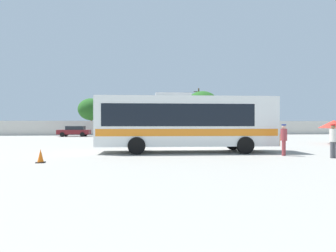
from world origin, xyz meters
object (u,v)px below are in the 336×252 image
(attendant_by_bus_door, at_px, (284,138))
(parked_car_leftmost_maroon, at_px, (74,131))
(vendor_umbrella_near_gate_red, at_px, (334,124))
(roadside_tree_left, at_px, (91,109))
(parked_car_third_red, at_px, (160,131))
(parked_car_rightmost_white, at_px, (207,130))
(parked_car_second_maroon, at_px, (116,131))
(roadside_tree_midright, at_px, (202,105))
(utility_pole_near, at_px, (199,110))
(traffic_cone_on_apron, at_px, (41,156))
(coach_bus_white_orange, at_px, (184,121))
(passenger_waiting_on_apron, at_px, (333,139))
(roadside_tree_right, at_px, (247,108))
(roadside_tree_midleft, at_px, (160,108))

(attendant_by_bus_door, distance_m, parked_car_leftmost_maroon, 30.77)
(vendor_umbrella_near_gate_red, height_order, roadside_tree_left, roadside_tree_left)
(parked_car_third_red, xyz_separation_m, parked_car_rightmost_white, (7.23, 0.31, -0.00))
(parked_car_second_maroon, relative_size, roadside_tree_midright, 0.59)
(parked_car_leftmost_maroon, relative_size, utility_pole_near, 0.55)
(attendant_by_bus_door, bearing_deg, traffic_cone_on_apron, -173.26)
(coach_bus_white_orange, relative_size, vendor_umbrella_near_gate_red, 4.41)
(vendor_umbrella_near_gate_red, xyz_separation_m, parked_car_second_maroon, (-20.62, 17.75, -0.95))
(coach_bus_white_orange, xyz_separation_m, roadside_tree_left, (-11.15, 32.45, 2.38))
(passenger_waiting_on_apron, xyz_separation_m, roadside_tree_right, (10.01, 35.92, 3.76))
(roadside_tree_left, bearing_deg, parked_car_third_red, -39.28)
(parked_car_second_maroon, xyz_separation_m, roadside_tree_midleft, (7.28, 10.89, 3.95))
(vendor_umbrella_near_gate_red, relative_size, traffic_cone_on_apron, 4.00)
(passenger_waiting_on_apron, relative_size, roadside_tree_right, 0.28)
(vendor_umbrella_near_gate_red, distance_m, roadside_tree_left, 37.34)
(passenger_waiting_on_apron, height_order, utility_pole_near, utility_pole_near)
(coach_bus_white_orange, height_order, parked_car_rightmost_white, coach_bus_white_orange)
(roadside_tree_left, bearing_deg, utility_pole_near, -5.65)
(parked_car_leftmost_maroon, height_order, roadside_tree_right, roadside_tree_right)
(attendant_by_bus_door, height_order, roadside_tree_left, roadside_tree_left)
(utility_pole_near, xyz_separation_m, roadside_tree_left, (-18.97, 1.88, 0.13))
(parked_car_leftmost_maroon, bearing_deg, roadside_tree_midright, 18.61)
(roadside_tree_left, height_order, roadside_tree_midright, roadside_tree_midright)
(parked_car_rightmost_white, bearing_deg, roadside_tree_left, 154.16)
(roadside_tree_left, distance_m, roadside_tree_midleft, 12.46)
(roadside_tree_midleft, bearing_deg, roadside_tree_right, -7.35)
(vendor_umbrella_near_gate_red, relative_size, parked_car_leftmost_maroon, 0.57)
(coach_bus_white_orange, xyz_separation_m, passenger_waiting_on_apron, (7.33, -3.88, -0.97))
(roadside_tree_midleft, height_order, roadside_tree_right, roadside_tree_midleft)
(roadside_tree_midright, relative_size, traffic_cone_on_apron, 11.75)
(coach_bus_white_orange, bearing_deg, roadside_tree_midleft, 87.99)
(parked_car_second_maroon, height_order, roadside_tree_right, roadside_tree_right)
(coach_bus_white_orange, distance_m, parked_car_second_maroon, 24.04)
(coach_bus_white_orange, height_order, attendant_by_bus_door, coach_bus_white_orange)
(parked_car_rightmost_white, relative_size, roadside_tree_right, 0.64)
(vendor_umbrella_near_gate_red, relative_size, roadside_tree_midleft, 0.39)
(attendant_by_bus_door, xyz_separation_m, parked_car_second_maroon, (-11.43, 25.75, -0.21))
(parked_car_second_maroon, relative_size, roadside_tree_midleft, 0.69)
(roadside_tree_midright, bearing_deg, parked_car_leftmost_maroon, -161.39)
(roadside_tree_midright, height_order, traffic_cone_on_apron, roadside_tree_midright)
(vendor_umbrella_near_gate_red, relative_size, roadside_tree_midright, 0.34)
(attendant_by_bus_door, xyz_separation_m, roadside_tree_midright, (2.93, 32.28, 4.02))
(passenger_waiting_on_apron, distance_m, vendor_umbrella_near_gate_red, 11.83)
(attendant_by_bus_door, xyz_separation_m, traffic_cone_on_apron, (-12.76, -1.51, -0.71))
(utility_pole_near, relative_size, traffic_cone_on_apron, 12.69)
(parked_car_third_red, relative_size, roadside_tree_midleft, 0.72)
(utility_pole_near, bearing_deg, coach_bus_white_orange, -104.35)
(attendant_by_bus_door, bearing_deg, passenger_waiting_on_apron, -34.46)
(roadside_tree_midleft, bearing_deg, parked_car_third_red, -94.72)
(parked_car_second_maroon, relative_size, roadside_tree_left, 0.70)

